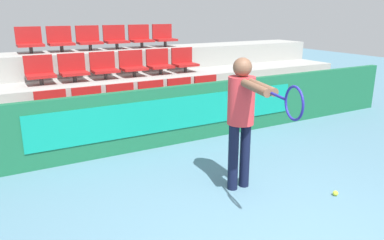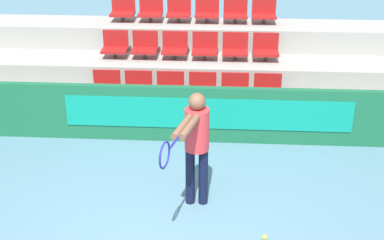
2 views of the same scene
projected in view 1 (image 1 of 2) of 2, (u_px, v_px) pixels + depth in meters
name	position (u px, v px, depth m)	size (l,w,h in m)	color
barrier_wall	(155.00, 118.00, 6.17)	(11.14, 0.14, 1.00)	#19603D
bleacher_tier_front	(142.00, 125.00, 6.72)	(10.74, 1.00, 0.46)	#9E9E99
bleacher_tier_middle	(122.00, 101.00, 7.49)	(10.74, 1.00, 0.93)	#9E9E99
bleacher_tier_back	(107.00, 82.00, 8.26)	(10.74, 1.00, 1.39)	#9E9E99
stadium_chair_0	(52.00, 109.00, 6.00)	(0.49, 0.37, 0.51)	#333333
stadium_chair_1	(89.00, 104.00, 6.28)	(0.49, 0.37, 0.51)	#333333
stadium_chair_2	(122.00, 100.00, 6.55)	(0.49, 0.37, 0.51)	#333333
stadium_chair_3	(153.00, 97.00, 6.83)	(0.49, 0.37, 0.51)	#333333
stadium_chair_4	(182.00, 93.00, 7.11)	(0.49, 0.37, 0.51)	#333333
stadium_chair_5	(208.00, 90.00, 7.38)	(0.49, 0.37, 0.51)	#333333
stadium_chair_6	(40.00, 71.00, 6.70)	(0.49, 0.37, 0.51)	#333333
stadium_chair_7	(73.00, 69.00, 6.98)	(0.49, 0.37, 0.51)	#333333
stadium_chair_8	(104.00, 67.00, 7.26)	(0.49, 0.37, 0.51)	#333333
stadium_chair_9	(133.00, 65.00, 7.53)	(0.49, 0.37, 0.51)	#333333
stadium_chair_10	(159.00, 63.00, 7.81)	(0.49, 0.37, 0.51)	#333333
stadium_chair_11	(184.00, 61.00, 8.08)	(0.49, 0.37, 0.51)	#333333
stadium_chair_12	(30.00, 41.00, 7.41)	(0.49, 0.37, 0.51)	#333333
stadium_chair_13	(60.00, 40.00, 7.68)	(0.49, 0.37, 0.51)	#333333
stadium_chair_14	(89.00, 39.00, 7.96)	(0.49, 0.37, 0.51)	#333333
stadium_chair_15	(116.00, 38.00, 8.23)	(0.49, 0.37, 0.51)	#333333
stadium_chair_16	(141.00, 37.00, 8.51)	(0.49, 0.37, 0.51)	#333333
stadium_chair_17	(164.00, 37.00, 8.79)	(0.49, 0.37, 0.51)	#333333
tennis_player	(243.00, 111.00, 4.51)	(0.52, 1.50, 1.68)	black
tennis_ball	(335.00, 193.00, 4.63)	(0.07, 0.07, 0.07)	#CCDB33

